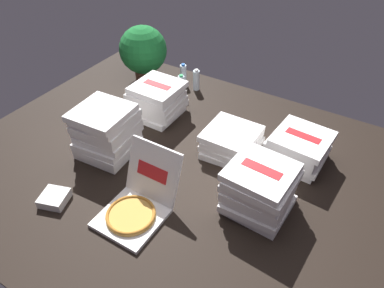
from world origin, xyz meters
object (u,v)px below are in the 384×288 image
pizza_stack_right_mid (259,189)px  water_bottle_0 (196,80)px  potted_plant (143,51)px  water_bottle_1 (181,86)px  open_pizza_box (138,203)px  pizza_stack_center_far (298,148)px  napkin_pile (54,198)px  pizza_stack_center_near (232,142)px  pizza_stack_left_near (107,131)px  water_bottle_2 (183,74)px  pizza_stack_left_far (157,100)px

pizza_stack_right_mid → water_bottle_0: (-1.03, 1.00, -0.07)m
potted_plant → water_bottle_1: bearing=-8.4°
open_pizza_box → potted_plant: (-0.94, 1.32, 0.21)m
open_pizza_box → pizza_stack_center_far: bearing=54.9°
napkin_pile → water_bottle_0: bearing=87.8°
water_bottle_1 → water_bottle_0: bearing=67.4°
open_pizza_box → pizza_stack_center_far: (0.66, 0.94, 0.04)m
water_bottle_0 → napkin_pile: bearing=-92.2°
pizza_stack_center_near → water_bottle_1: 0.86m
water_bottle_0 → water_bottle_1: same height
open_pizza_box → pizza_stack_right_mid: open_pizza_box is taller
pizza_stack_center_far → napkin_pile: 1.63m
pizza_stack_center_near → pizza_stack_left_near: 0.88m
pizza_stack_center_near → water_bottle_0: 0.90m
pizza_stack_center_far → pizza_stack_left_near: 1.33m
pizza_stack_center_far → potted_plant: (-1.60, 0.38, 0.17)m
pizza_stack_center_near → potted_plant: (-1.17, 0.53, 0.19)m
pizza_stack_center_near → potted_plant: size_ratio=0.77×
potted_plant → napkin_pile: 1.61m
pizza_stack_center_far → water_bottle_1: bearing=164.9°
pizza_stack_center_far → pizza_stack_left_near: bearing=-152.6°
open_pizza_box → water_bottle_2: bearing=112.4°
pizza_stack_left_far → pizza_stack_left_near: (-0.02, -0.57, 0.05)m
water_bottle_0 → napkin_pile: (-0.06, -1.61, -0.07)m
pizza_stack_center_far → water_bottle_1: pizza_stack_center_far is taller
pizza_stack_right_mid → water_bottle_0: pizza_stack_right_mid is taller
open_pizza_box → pizza_stack_center_far: 1.15m
pizza_stack_right_mid → potted_plant: potted_plant is taller
open_pizza_box → water_bottle_2: open_pizza_box is taller
pizza_stack_left_near → water_bottle_0: 1.08m
pizza_stack_right_mid → napkin_pile: bearing=-150.8°
pizza_stack_center_far → water_bottle_1: (-1.15, 0.31, -0.02)m
pizza_stack_center_far → water_bottle_1: size_ratio=2.03×
water_bottle_1 → napkin_pile: water_bottle_1 is taller
napkin_pile → open_pizza_box: bearing=23.0°
open_pizza_box → pizza_stack_center_near: bearing=73.8°
pizza_stack_center_far → napkin_pile: pizza_stack_center_far is taller
water_bottle_1 → potted_plant: potted_plant is taller
pizza_stack_right_mid → napkin_pile: (-1.09, -0.61, -0.13)m
open_pizza_box → pizza_stack_left_far: 1.03m
water_bottle_0 → napkin_pile: 1.61m
pizza_stack_left_near → water_bottle_2: pizza_stack_left_near is taller
pizza_stack_left_far → pizza_stack_center_far: size_ratio=0.98×
water_bottle_2 → potted_plant: (-0.36, -0.11, 0.19)m
open_pizza_box → water_bottle_2: size_ratio=2.46×
open_pizza_box → napkin_pile: open_pizza_box is taller
open_pizza_box → pizza_stack_center_far: open_pizza_box is taller
water_bottle_2 → napkin_pile: size_ratio=1.27×
open_pizza_box → water_bottle_0: open_pizza_box is taller
pizza_stack_center_near → pizza_stack_left_near: size_ratio=0.96×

